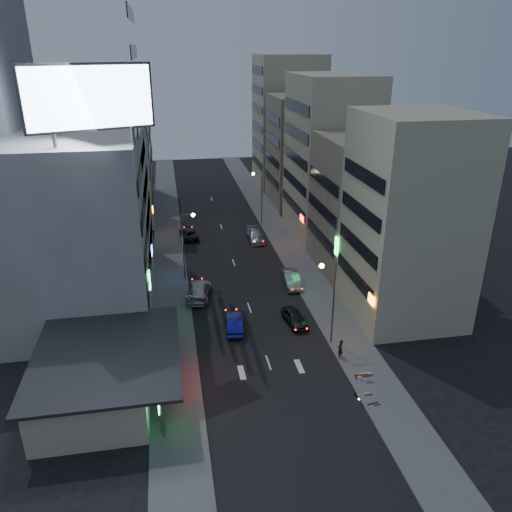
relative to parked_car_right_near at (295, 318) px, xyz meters
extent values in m
plane|color=black|center=(-3.85, -9.96, -0.70)|extent=(180.00, 180.00, 0.00)
cube|color=#4C4C4F|center=(-11.85, 20.04, -0.64)|extent=(4.00, 120.00, 0.12)
cube|color=#4C4C4F|center=(4.15, 20.04, -0.64)|extent=(4.00, 120.00, 0.12)
cube|color=tan|center=(-17.85, -7.96, 1.10)|extent=(8.00, 12.00, 3.60)
cube|color=black|center=(-16.85, -7.96, 3.05)|extent=(11.00, 13.00, 0.25)
cube|color=black|center=(-12.75, -7.96, 2.40)|extent=(0.12, 4.00, 0.90)
cube|color=#FF1E14|center=(-12.67, -7.96, 2.40)|extent=(0.04, 3.70, 0.70)
cube|color=#A5A6A1|center=(-20.85, 10.04, 8.30)|extent=(14.00, 24.00, 18.00)
cube|color=tan|center=(11.15, 0.54, 9.30)|extent=(10.00, 11.00, 20.00)
cube|color=gray|center=(11.65, 12.04, 7.30)|extent=(11.00, 12.00, 16.00)
cube|color=tan|center=(11.15, 25.04, 10.30)|extent=(10.00, 14.00, 22.00)
cube|color=#A5A6A1|center=(-19.35, 35.04, 9.30)|extent=(11.00, 10.00, 20.00)
cube|color=gray|center=(-19.85, 48.04, 6.80)|extent=(12.00, 10.00, 15.00)
cube|color=gray|center=(11.65, 40.04, 8.30)|extent=(11.00, 12.00, 18.00)
cube|color=tan|center=(12.15, 54.04, 11.30)|extent=(12.00, 12.00, 24.00)
cylinder|color=#595B60|center=(-19.85, 0.04, 18.05)|extent=(0.30, 0.30, 1.50)
cylinder|color=#595B60|center=(-13.85, 0.04, 18.05)|extent=(0.30, 0.30, 1.50)
cube|color=black|center=(-16.85, 0.04, 21.00)|extent=(9.52, 3.75, 5.00)
cube|color=#BFE6FF|center=(-16.78, -0.17, 21.00)|extent=(9.04, 3.34, 4.60)
cylinder|color=#595B60|center=(2.45, -3.96, 3.42)|extent=(0.16, 0.16, 8.00)
cylinder|color=#595B60|center=(1.75, -3.96, 7.32)|extent=(1.40, 0.10, 0.10)
sphere|color=#FFD88C|center=(1.15, -3.96, 7.22)|extent=(0.44, 0.44, 0.44)
cylinder|color=#595B60|center=(-10.15, 12.04, 3.42)|extent=(0.16, 0.16, 8.00)
cylinder|color=#595B60|center=(-9.45, 12.04, 7.32)|extent=(1.40, 0.10, 0.10)
sphere|color=#FFD88C|center=(-8.85, 12.04, 7.22)|extent=(0.44, 0.44, 0.44)
cylinder|color=#595B60|center=(2.45, 30.04, 3.42)|extent=(0.16, 0.16, 8.00)
cylinder|color=#595B60|center=(1.75, 30.04, 7.32)|extent=(1.40, 0.10, 0.10)
sphere|color=#FFD88C|center=(1.15, 30.04, 7.22)|extent=(0.44, 0.44, 0.44)
imported|color=#222327|center=(0.00, 0.00, 0.00)|extent=(2.21, 4.30, 1.40)
imported|color=#A3A4AB|center=(1.75, 8.46, 0.09)|extent=(1.89, 4.86, 1.58)
imported|color=black|center=(-8.91, 25.90, -0.01)|extent=(2.68, 5.13, 1.38)
imported|color=#A8AAB1|center=(0.28, 23.21, 0.04)|extent=(2.12, 5.15, 1.49)
imported|color=navy|center=(-5.98, -0.09, 0.02)|extent=(2.01, 4.53, 1.44)
imported|color=#A7AAAF|center=(-8.84, 7.35, 0.14)|extent=(3.41, 6.13, 1.68)
imported|color=black|center=(2.45, -6.42, 0.29)|extent=(0.75, 0.73, 1.73)
camera|label=1|loc=(-11.35, -41.43, 24.63)|focal=35.00mm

